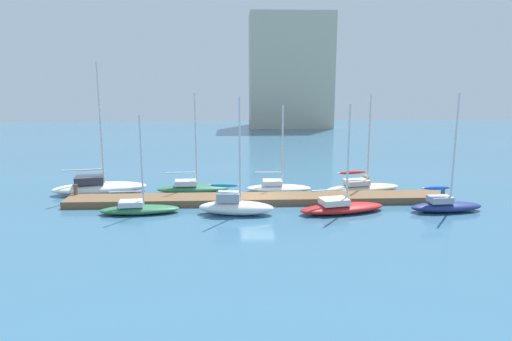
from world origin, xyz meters
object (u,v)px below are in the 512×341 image
object	(u,v)px
sailboat_6	(362,186)
mooring_buoy_orange	(366,178)
sailboat_4	(278,187)
sailboat_7	(445,204)
sailboat_1	(139,208)
sailboat_3	(235,205)
sailboat_2	(192,187)
sailboat_5	(341,207)
harbor_building_distant	(290,71)
sailboat_0	(99,186)

from	to	relation	value
sailboat_6	mooring_buoy_orange	bearing A→B (deg)	58.73
sailboat_4	sailboat_7	world-z (taller)	sailboat_7
sailboat_1	sailboat_3	xyz separation A→B (m)	(6.54, -0.52, 0.24)
sailboat_3	sailboat_7	distance (m)	14.48
sailboat_2	sailboat_5	distance (m)	12.22
sailboat_2	mooring_buoy_orange	world-z (taller)	sailboat_2
sailboat_6	harbor_building_distant	bearing A→B (deg)	78.92
sailboat_6	sailboat_3	bearing A→B (deg)	-162.35
sailboat_2	sailboat_5	bearing A→B (deg)	-32.28
sailboat_5	sailboat_6	world-z (taller)	sailboat_6
sailboat_4	sailboat_5	bearing A→B (deg)	-55.42
sailboat_0	sailboat_2	xyz separation A→B (m)	(7.40, -0.10, -0.13)
sailboat_1	harbor_building_distant	size ratio (longest dim) A/B	0.35
sailboat_0	sailboat_7	bearing A→B (deg)	-24.41
sailboat_3	sailboat_5	bearing A→B (deg)	7.40
sailboat_6	mooring_buoy_orange	distance (m)	4.05
sailboat_0	sailboat_2	bearing A→B (deg)	-11.39
sailboat_5	sailboat_6	size ratio (longest dim) A/B	0.95
sailboat_2	sailboat_4	world-z (taller)	sailboat_2
sailboat_4	mooring_buoy_orange	xyz separation A→B (m)	(8.10, 3.41, -0.13)
sailboat_6	sailboat_0	bearing A→B (deg)	167.10
sailboat_3	sailboat_5	world-z (taller)	sailboat_3
sailboat_0	sailboat_4	bearing A→B (deg)	-11.15
sailboat_1	sailboat_3	size ratio (longest dim) A/B	0.85
sailboat_0	sailboat_5	bearing A→B (deg)	-29.45
sailboat_4	mooring_buoy_orange	size ratio (longest dim) A/B	12.00
sailboat_5	sailboat_6	bearing A→B (deg)	49.97
sailboat_6	harbor_building_distant	xyz separation A→B (m)	(-0.27, 46.88, 9.15)
sailboat_1	sailboat_4	distance (m)	11.46
sailboat_1	sailboat_2	bearing A→B (deg)	56.15
sailboat_4	harbor_building_distant	bearing A→B (deg)	84.70
sailboat_3	sailboat_7	bearing A→B (deg)	6.92
sailboat_2	sailboat_3	size ratio (longest dim) A/B	1.00
sailboat_5	sailboat_7	distance (m)	7.24
sailboat_1	sailboat_7	xyz separation A→B (m)	(21.02, -0.52, 0.12)
sailboat_0	sailboat_4	world-z (taller)	sailboat_0
sailboat_1	mooring_buoy_orange	size ratio (longest dim) A/B	11.59
sailboat_3	sailboat_5	xyz separation A→B (m)	(7.24, 0.06, -0.21)
sailboat_4	harbor_building_distant	world-z (taller)	harbor_building_distant
sailboat_0	harbor_building_distant	distance (m)	51.54
sailboat_5	sailboat_3	bearing A→B (deg)	168.32
sailboat_3	sailboat_1	bearing A→B (deg)	-177.62
sailboat_2	sailboat_3	bearing A→B (deg)	-63.67
sailboat_0	sailboat_6	xyz separation A→B (m)	(20.98, -0.54, -0.11)
sailboat_5	harbor_building_distant	bearing A→B (deg)	74.90
sailboat_3	sailboat_6	bearing A→B (deg)	35.98
mooring_buoy_orange	harbor_building_distant	world-z (taller)	harbor_building_distant
harbor_building_distant	sailboat_2	bearing A→B (deg)	-105.99
sailboat_5	sailboat_6	xyz separation A→B (m)	(2.97, 5.61, 0.04)
sailboat_4	sailboat_6	bearing A→B (deg)	-0.83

